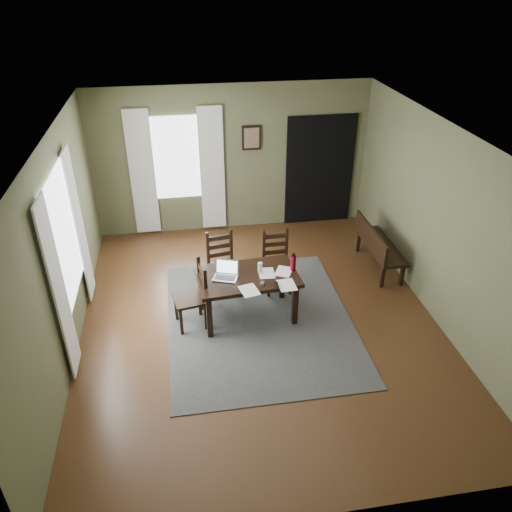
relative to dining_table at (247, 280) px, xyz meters
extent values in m
cube|color=#492C16|center=(0.15, -0.12, -0.63)|extent=(5.00, 6.00, 0.01)
cube|color=#595D3D|center=(0.15, 2.88, 0.73)|extent=(5.00, 0.02, 2.70)
cube|color=#595D3D|center=(0.15, -3.12, 0.73)|extent=(5.00, 0.02, 2.70)
cube|color=#595D3D|center=(-2.35, -0.12, 0.73)|extent=(0.02, 6.00, 2.70)
cube|color=#595D3D|center=(2.65, -0.12, 0.73)|extent=(0.02, 6.00, 2.70)
cube|color=white|center=(0.15, -0.12, 2.08)|extent=(5.00, 6.00, 0.02)
cube|color=#404040|center=(0.15, -0.12, -0.62)|extent=(2.60, 3.20, 0.01)
cube|color=black|center=(0.00, 0.00, 0.06)|extent=(1.46, 0.95, 0.06)
cube|color=black|center=(0.00, 0.00, 0.01)|extent=(1.30, 0.79, 0.05)
cube|color=black|center=(-0.58, -0.37, -0.31)|extent=(0.08, 0.08, 0.60)
cube|color=black|center=(-0.63, 0.27, -0.31)|extent=(0.08, 0.08, 0.60)
cube|color=black|center=(0.63, -0.27, -0.31)|extent=(0.08, 0.08, 0.60)
cube|color=black|center=(0.58, 0.37, -0.31)|extent=(0.08, 0.08, 0.60)
cube|color=black|center=(-0.82, -0.07, -0.17)|extent=(0.50, 0.50, 0.04)
cube|color=black|center=(-1.02, 0.07, -0.40)|extent=(0.05, 0.05, 0.42)
cube|color=black|center=(-0.68, 0.13, -0.40)|extent=(0.05, 0.05, 0.42)
cube|color=black|center=(-0.96, -0.27, -0.40)|extent=(0.05, 0.05, 0.42)
cube|color=black|center=(-0.62, -0.21, -0.40)|extent=(0.05, 0.05, 0.42)
cube|color=black|center=(-0.66, 0.15, 0.10)|extent=(0.05, 0.05, 0.53)
cube|color=black|center=(-0.60, -0.22, 0.10)|extent=(0.05, 0.05, 0.53)
cube|color=black|center=(-0.63, -0.04, -0.04)|extent=(0.08, 0.32, 0.07)
cube|color=black|center=(-0.63, -0.04, 0.10)|extent=(0.08, 0.32, 0.07)
cube|color=black|center=(-0.63, -0.04, 0.24)|extent=(0.08, 0.32, 0.07)
cube|color=black|center=(-0.28, 0.66, -0.17)|extent=(0.48, 0.48, 0.04)
cube|color=black|center=(-0.42, 0.46, -0.40)|extent=(0.05, 0.05, 0.42)
cube|color=black|center=(-0.47, 0.80, -0.40)|extent=(0.05, 0.05, 0.42)
cube|color=black|center=(-0.08, 0.51, -0.40)|extent=(0.05, 0.05, 0.42)
cube|color=black|center=(-0.13, 0.85, -0.40)|extent=(0.05, 0.05, 0.42)
cube|color=black|center=(-0.49, 0.82, 0.10)|extent=(0.05, 0.05, 0.53)
cube|color=black|center=(-0.12, 0.87, 0.10)|extent=(0.05, 0.05, 0.53)
cube|color=black|center=(-0.31, 0.85, -0.04)|extent=(0.32, 0.07, 0.07)
cube|color=black|center=(-0.31, 0.85, 0.10)|extent=(0.32, 0.07, 0.07)
cube|color=black|center=(-0.31, 0.85, 0.24)|extent=(0.32, 0.07, 0.07)
cube|color=black|center=(0.55, 0.61, -0.18)|extent=(0.43, 0.43, 0.04)
cube|color=black|center=(0.39, 0.43, -0.41)|extent=(0.04, 0.04, 0.41)
cube|color=black|center=(0.38, 0.77, -0.41)|extent=(0.04, 0.04, 0.41)
cube|color=black|center=(0.73, 0.44, -0.41)|extent=(0.04, 0.04, 0.41)
cube|color=black|center=(0.72, 0.78, -0.41)|extent=(0.04, 0.04, 0.41)
cube|color=black|center=(0.37, 0.79, 0.09)|extent=(0.05, 0.05, 0.52)
cube|color=black|center=(0.73, 0.80, 0.09)|extent=(0.05, 0.05, 0.52)
cube|color=black|center=(0.55, 0.80, -0.05)|extent=(0.31, 0.03, 0.07)
cube|color=black|center=(0.55, 0.80, 0.09)|extent=(0.31, 0.03, 0.07)
cube|color=black|center=(0.55, 0.80, 0.23)|extent=(0.31, 0.03, 0.07)
cube|color=black|center=(2.37, 0.99, -0.22)|extent=(0.43, 1.34, 0.06)
cube|color=black|center=(2.53, 0.42, -0.44)|extent=(0.06, 0.06, 0.37)
cube|color=black|center=(2.21, 0.42, -0.44)|extent=(0.06, 0.06, 0.37)
cube|color=black|center=(2.53, 1.56, -0.44)|extent=(0.06, 0.06, 0.37)
cube|color=black|center=(2.21, 1.56, -0.44)|extent=(0.06, 0.06, 0.37)
cube|color=black|center=(2.18, 0.99, -0.03)|extent=(0.05, 1.34, 0.32)
cube|color=#B7B7BC|center=(-0.31, -0.03, 0.09)|extent=(0.39, 0.32, 0.02)
cube|color=#B7B7BC|center=(-0.27, 0.08, 0.21)|extent=(0.33, 0.17, 0.21)
cube|color=silver|center=(-0.27, 0.07, 0.21)|extent=(0.29, 0.14, 0.18)
cube|color=#3F3F42|center=(-0.31, -0.04, 0.10)|extent=(0.31, 0.22, 0.00)
cube|color=#3F3F42|center=(0.16, -0.26, 0.10)|extent=(0.08, 0.10, 0.03)
cube|color=black|center=(0.35, -0.34, 0.10)|extent=(0.06, 0.20, 0.02)
cylinder|color=silver|center=(0.19, 0.05, 0.16)|extent=(0.08, 0.08, 0.15)
cylinder|color=maroon|center=(0.65, 0.03, 0.20)|extent=(0.08, 0.08, 0.23)
cylinder|color=black|center=(0.65, 0.03, 0.34)|extent=(0.05, 0.05, 0.04)
cube|color=white|center=(0.49, -0.33, 0.09)|extent=(0.24, 0.31, 0.00)
cube|color=white|center=(0.27, 0.00, 0.09)|extent=(0.23, 0.29, 0.00)
cube|color=white|center=(0.52, 0.01, 0.09)|extent=(0.32, 0.35, 0.00)
cube|color=white|center=(-0.03, -0.38, 0.09)|extent=(0.28, 0.34, 0.00)
cube|color=white|center=(-2.32, 0.08, 0.83)|extent=(0.01, 1.30, 1.70)
cube|color=white|center=(-0.85, 2.85, 0.83)|extent=(1.00, 0.01, 1.50)
cube|color=silver|center=(-2.29, -0.74, 0.58)|extent=(0.03, 0.48, 2.30)
cube|color=silver|center=(-2.29, 0.90, 0.58)|extent=(0.03, 0.48, 2.30)
cube|color=silver|center=(-1.47, 2.82, 0.58)|extent=(0.44, 0.03, 2.30)
cube|color=silver|center=(-0.23, 2.82, 0.58)|extent=(0.44, 0.03, 2.30)
cube|color=black|center=(0.50, 2.85, 1.13)|extent=(0.34, 0.03, 0.44)
cube|color=brown|center=(0.50, 2.83, 1.13)|extent=(0.27, 0.01, 0.36)
cube|color=black|center=(1.80, 2.85, 0.43)|extent=(1.30, 0.03, 2.10)
camera|label=1|loc=(-0.81, -5.75, 3.85)|focal=35.00mm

